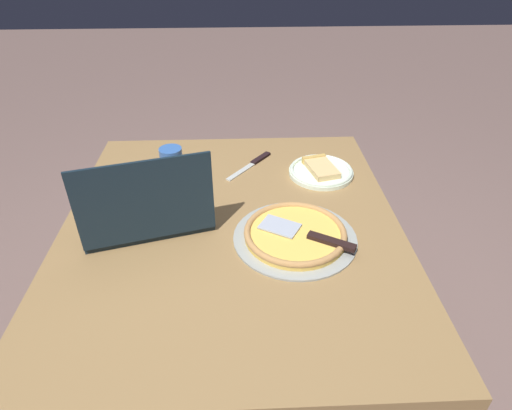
{
  "coord_description": "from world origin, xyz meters",
  "views": [
    {
      "loc": [
        0.99,
        0.03,
        1.48
      ],
      "look_at": [
        -0.04,
        0.07,
        0.77
      ],
      "focal_mm": 30.18,
      "sensor_mm": 36.0,
      "label": 1
    }
  ],
  "objects_px": {
    "dining_table": "(233,250)",
    "pizza_tray": "(295,234)",
    "table_knife": "(253,163)",
    "drink_cup": "(171,160)",
    "laptop": "(147,212)",
    "pizza_plate": "(321,171)"
  },
  "relations": [
    {
      "from": "dining_table",
      "to": "laptop",
      "type": "bearing_deg",
      "value": -88.52
    },
    {
      "from": "pizza_tray",
      "to": "laptop",
      "type": "bearing_deg",
      "value": -99.57
    },
    {
      "from": "pizza_tray",
      "to": "dining_table",
      "type": "bearing_deg",
      "value": -113.08
    },
    {
      "from": "dining_table",
      "to": "drink_cup",
      "type": "xyz_separation_m",
      "value": [
        -0.31,
        -0.2,
        0.14
      ]
    },
    {
      "from": "dining_table",
      "to": "laptop",
      "type": "distance_m",
      "value": 0.28
    },
    {
      "from": "table_knife",
      "to": "drink_cup",
      "type": "height_order",
      "value": "drink_cup"
    },
    {
      "from": "dining_table",
      "to": "drink_cup",
      "type": "relative_size",
      "value": 13.12
    },
    {
      "from": "laptop",
      "to": "pizza_plate",
      "type": "xyz_separation_m",
      "value": [
        -0.28,
        0.53,
        -0.04
      ]
    },
    {
      "from": "dining_table",
      "to": "laptop",
      "type": "relative_size",
      "value": 2.83
    },
    {
      "from": "laptop",
      "to": "drink_cup",
      "type": "height_order",
      "value": "laptop"
    },
    {
      "from": "pizza_plate",
      "to": "table_knife",
      "type": "relative_size",
      "value": 1.12
    },
    {
      "from": "pizza_tray",
      "to": "drink_cup",
      "type": "height_order",
      "value": "drink_cup"
    },
    {
      "from": "dining_table",
      "to": "table_knife",
      "type": "relative_size",
      "value": 5.75
    },
    {
      "from": "dining_table",
      "to": "pizza_tray",
      "type": "bearing_deg",
      "value": 66.92
    },
    {
      "from": "table_knife",
      "to": "drink_cup",
      "type": "distance_m",
      "value": 0.28
    },
    {
      "from": "laptop",
      "to": "pizza_tray",
      "type": "bearing_deg",
      "value": 80.43
    },
    {
      "from": "pizza_tray",
      "to": "table_knife",
      "type": "relative_size",
      "value": 1.74
    },
    {
      "from": "dining_table",
      "to": "pizza_tray",
      "type": "distance_m",
      "value": 0.22
    },
    {
      "from": "dining_table",
      "to": "drink_cup",
      "type": "bearing_deg",
      "value": -147.11
    },
    {
      "from": "table_knife",
      "to": "drink_cup",
      "type": "xyz_separation_m",
      "value": [
        0.03,
        -0.28,
        0.04
      ]
    },
    {
      "from": "table_knife",
      "to": "drink_cup",
      "type": "relative_size",
      "value": 2.28
    },
    {
      "from": "pizza_tray",
      "to": "table_knife",
      "type": "bearing_deg",
      "value": -166.96
    }
  ]
}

